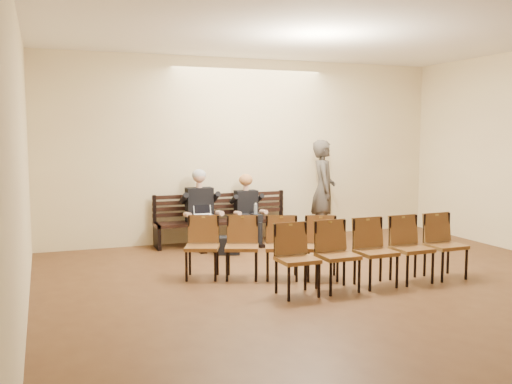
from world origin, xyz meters
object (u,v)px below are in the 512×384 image
water_bottle (256,215)px  bag (228,245)px  seated_man (201,208)px  bench (224,232)px  chair_row_back (376,253)px  chair_row_front (262,248)px  passerby (324,182)px  seated_woman (248,212)px  laptop (204,217)px

water_bottle → bag: size_ratio=0.53×
seated_man → water_bottle: (0.99, -0.21, -0.16)m
bench → seated_man: 0.69m
bag → chair_row_back: (1.26, -2.67, 0.32)m
chair_row_front → passerby: bearing=68.9°
bench → passerby: (1.98, -0.22, 0.89)m
bench → passerby: passerby is taller
seated_woman → water_bottle: 0.23m
seated_man → water_bottle: seated_man is taller
seated_woman → chair_row_back: bearing=-80.0°
bench → seated_man: size_ratio=1.81×
laptop → seated_man: bearing=93.3°
passerby → chair_row_front: 3.36m
laptop → water_bottle: size_ratio=1.51×
bench → bag: bench is taller
seated_man → chair_row_front: (0.22, -2.52, -0.27)m
seated_woman → laptop: seated_woman is taller
passerby → chair_row_front: size_ratio=1.02×
passerby → bench: bearing=105.5°
seated_man → passerby: bearing=-2.3°
bench → seated_woman: size_ratio=2.16×
laptop → bag: size_ratio=0.80×
chair_row_front → seated_woman: bearing=96.2°
bag → laptop: bearing=113.0°
chair_row_front → chair_row_back: bearing=-14.2°
laptop → chair_row_back: (1.51, -3.27, -0.10)m
laptop → chair_row_front: 2.34m
bag → chair_row_front: 1.76m
seated_woman → chair_row_front: bearing=-105.4°
chair_row_back → laptop: bearing=113.3°
seated_woman → bag: size_ratio=2.97×
seated_woman → water_bottle: size_ratio=5.64×
bag → chair_row_back: size_ratio=0.14×
passerby → chair_row_back: size_ratio=0.78×
seated_man → laptop: (0.01, -0.19, -0.15)m
seated_man → laptop: seated_man is taller
seated_man → chair_row_front: bearing=-85.0°
passerby → chair_row_front: (-2.23, -2.42, -0.67)m
seated_man → bag: bearing=-71.3°
bench → passerby: bearing=-6.3°
seated_woman → bag: (-0.65, -0.78, -0.45)m
bench → seated_man: (-0.47, -0.12, 0.49)m
chair_row_back → bag: bearing=113.7°
laptop → passerby: size_ratio=0.14×
laptop → bag: 0.77m
seated_woman → water_bottle: seated_woman is taller
seated_woman → passerby: (1.54, -0.10, 0.52)m
seated_man → chair_row_back: 3.78m
bench → seated_man: seated_man is taller
seated_woman → laptop: 0.92m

